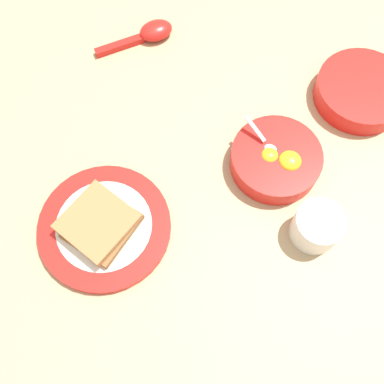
# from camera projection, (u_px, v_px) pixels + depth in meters

# --- Properties ---
(ground_plane) EXTENTS (3.00, 3.00, 0.00)m
(ground_plane) POSITION_uv_depth(u_px,v_px,m) (225.00, 133.00, 0.85)
(ground_plane) COLOR tan
(egg_bowl) EXTENTS (0.16, 0.16, 0.07)m
(egg_bowl) POSITION_uv_depth(u_px,v_px,m) (276.00, 159.00, 0.81)
(egg_bowl) COLOR red
(egg_bowl) RESTS_ON ground_plane
(toast_plate) EXTENTS (0.23, 0.23, 0.02)m
(toast_plate) POSITION_uv_depth(u_px,v_px,m) (105.00, 227.00, 0.77)
(toast_plate) COLOR red
(toast_plate) RESTS_ON ground_plane
(toast_sandwich) EXTENTS (0.13, 0.13, 0.03)m
(toast_sandwich) POSITION_uv_depth(u_px,v_px,m) (100.00, 224.00, 0.75)
(toast_sandwich) COLOR brown
(toast_sandwich) RESTS_ON toast_plate
(soup_spoon) EXTENTS (0.14, 0.14, 0.03)m
(soup_spoon) POSITION_uv_depth(u_px,v_px,m) (150.00, 33.00, 0.93)
(soup_spoon) COLOR red
(soup_spoon) RESTS_ON ground_plane
(congee_bowl) EXTENTS (0.18, 0.18, 0.04)m
(congee_bowl) POSITION_uv_depth(u_px,v_px,m) (361.00, 91.00, 0.87)
(congee_bowl) COLOR red
(congee_bowl) RESTS_ON ground_plane
(drinking_cup) EXTENTS (0.08, 0.08, 0.06)m
(drinking_cup) POSITION_uv_depth(u_px,v_px,m) (317.00, 226.00, 0.75)
(drinking_cup) COLOR silver
(drinking_cup) RESTS_ON ground_plane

